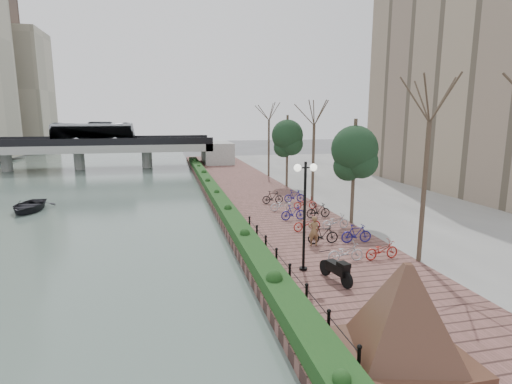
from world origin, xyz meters
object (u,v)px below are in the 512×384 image
object	(u,v)px
motorcycle	(336,268)
boat	(28,206)
lamppost	(305,193)
pedestrian	(314,231)
granite_monument	(405,310)

from	to	relation	value
motorcycle	boat	bearing A→B (deg)	119.75
lamppost	pedestrian	world-z (taller)	lamppost
pedestrian	boat	world-z (taller)	pedestrian
granite_monument	motorcycle	size ratio (longest dim) A/B	2.84
pedestrian	granite_monument	bearing A→B (deg)	83.82
granite_monument	lamppost	size ratio (longest dim) A/B	1.06
granite_monument	pedestrian	xyz separation A→B (m)	(1.08, 9.79, -0.59)
lamppost	pedestrian	size ratio (longest dim) A/B	3.01
granite_monument	boat	size ratio (longest dim) A/B	1.20
granite_monument	lamppost	bearing A→B (deg)	94.61
lamppost	boat	size ratio (longest dim) A/B	1.13
lamppost	motorcycle	size ratio (longest dim) A/B	2.67
lamppost	boat	distance (m)	23.68
motorcycle	lamppost	bearing A→B (deg)	106.68
motorcycle	pedestrian	xyz separation A→B (m)	(0.78, 4.56, 0.23)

